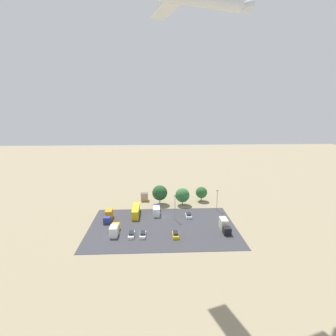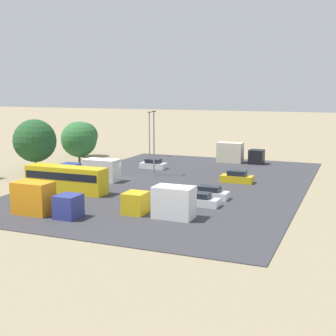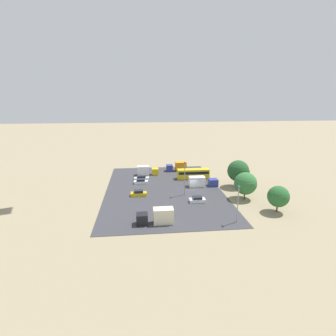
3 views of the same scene
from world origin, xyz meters
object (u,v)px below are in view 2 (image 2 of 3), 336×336
object	(u,v)px
parked_truck_0	(237,154)
parked_truck_2	(93,170)
parked_car_0	(153,164)
parked_truck_1	(163,202)
parked_car_3	(237,177)
parked_truck_3	(43,200)
parked_car_2	(198,200)
parked_car_1	(209,193)
bus	(66,178)

from	to	relation	value
parked_truck_0	parked_truck_2	bearing A→B (deg)	-33.28
parked_car_0	parked_truck_1	distance (m)	28.14
parked_car_3	parked_truck_2	distance (m)	19.68
parked_truck_3	parked_truck_2	bearing A→B (deg)	-164.51
parked_truck_0	parked_truck_1	distance (m)	35.91
parked_car_2	parked_truck_3	world-z (taller)	parked_truck_3
parked_car_1	parked_truck_0	distance (m)	27.01
parked_car_0	parked_truck_1	world-z (taller)	parked_truck_1
parked_car_1	parked_car_0	bearing A→B (deg)	-138.68
parked_truck_2	bus	bearing A→B (deg)	-172.64
parked_truck_2	parked_truck_3	world-z (taller)	parked_truck_3
parked_car_3	parked_truck_1	xyz separation A→B (m)	(19.37, -2.65, 0.75)
parked_car_3	bus	bearing A→B (deg)	127.59
parked_car_3	parked_truck_1	size ratio (longest dim) A/B	0.60
bus	parked_car_1	bearing A→B (deg)	101.22
parked_truck_1	parked_truck_2	bearing A→B (deg)	50.15
parked_car_1	parked_truck_3	bearing A→B (deg)	-45.70
parked_car_0	parked_truck_0	world-z (taller)	parked_truck_0
parked_car_2	parked_truck_3	xyz separation A→B (m)	(9.43, -13.08, 0.90)
parked_car_1	parked_truck_3	distance (m)	18.58
parked_truck_0	parked_truck_1	bearing A→B (deg)	2.19
parked_truck_2	parked_truck_3	xyz separation A→B (m)	(17.31, 4.80, 0.13)
parked_car_0	parked_car_2	size ratio (longest dim) A/B	0.87
bus	parked_truck_3	distance (m)	10.31
bus	parked_truck_2	distance (m)	7.80
parked_car_0	parked_car_3	world-z (taller)	parked_car_3
parked_car_1	parked_truck_2	size ratio (longest dim) A/B	0.50
parked_car_0	parked_truck_0	bearing A→B (deg)	-45.90
parked_car_2	parked_truck_2	world-z (taller)	parked_truck_2
parked_car_1	parked_car_2	distance (m)	3.54
bus	parked_truck_3	bearing A→B (deg)	21.63
parked_truck_1	bus	bearing A→B (deg)	69.30
parked_car_0	parked_truck_3	bearing A→B (deg)	-178.09
parked_car_1	parked_car_2	xyz separation A→B (m)	(3.53, -0.21, -0.01)
parked_car_1	parked_truck_1	world-z (taller)	parked_truck_1
parked_car_0	parked_truck_2	xyz separation A→B (m)	(11.87, -3.82, 0.74)
parked_truck_0	parked_truck_1	world-z (taller)	parked_truck_0
parked_truck_0	parked_truck_2	distance (m)	26.84
parked_truck_2	parked_car_1	bearing A→B (deg)	-103.51
parked_truck_1	parked_truck_3	size ratio (longest dim) A/B	1.00
bus	parked_truck_1	bearing A→B (deg)	69.30
bus	parked_car_0	distance (m)	19.84
parked_car_3	parked_truck_2	world-z (taller)	parked_truck_2
bus	parked_car_1	size ratio (longest dim) A/B	2.38
parked_car_1	parked_truck_1	bearing A→B (deg)	-12.28
parked_truck_2	parked_car_0	bearing A→B (deg)	-17.85
parked_car_0	parked_car_3	bearing A→B (deg)	-111.71
parked_car_0	parked_truck_2	world-z (taller)	parked_truck_2
parked_car_2	parked_car_3	xyz separation A→B (m)	(-13.81, 0.88, 0.08)
parked_truck_2	parked_truck_0	bearing A→B (deg)	-33.28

